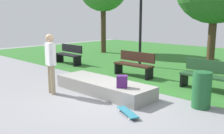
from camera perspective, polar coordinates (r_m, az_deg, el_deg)
The scene contains 11 objects.
ground_plane at distance 7.00m, azimuth 0.77°, elevation -7.15°, with size 28.00×28.00×0.00m, color gray.
grass_lawn at distance 13.47m, azimuth 23.66°, elevation 0.73°, with size 26.60×12.72×0.01m, color #2D6B28.
concrete_ledge at distance 7.53m, azimuth -1.93°, elevation -4.37°, with size 3.18×1.04×0.37m, color gray.
backpack_on_ledge at distance 6.70m, azimuth 2.24°, elevation -3.25°, with size 0.28×0.20×0.32m, color #4C1E66.
skater_performing_trick at distance 7.48m, azimuth -13.51°, elevation 1.71°, with size 0.42×0.26×1.73m.
skateboard_by_ledge at distance 5.91m, azimuth 3.48°, elevation -9.98°, with size 0.81×0.51×0.08m.
park_bench_near_lamppost at distance 8.22m, azimuth 20.56°, elevation -1.65°, with size 1.61×0.50×0.91m.
park_bench_far_right at distance 12.34m, azimuth -9.51°, elevation 2.89°, with size 1.62×0.54×0.91m.
park_bench_near_path at distance 9.62m, azimuth 5.02°, elevation 0.76°, with size 1.60×0.48×0.91m.
lamp_post at distance 11.62m, azimuth 6.46°, elevation 14.22°, with size 0.28×0.28×4.77m.
trash_bin at distance 6.61m, azimuth 19.33°, elevation -4.85°, with size 0.45×0.45×0.89m, color #1E592D.
Camera 1 is at (4.56, -4.85, 2.17)m, focal length 41.06 mm.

